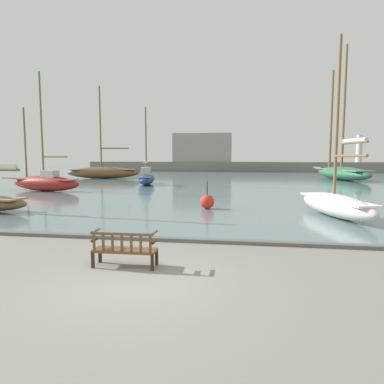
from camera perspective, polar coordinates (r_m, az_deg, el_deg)
ground_plane at (r=7.87m, az=-9.44°, el=-14.87°), size 160.00×160.00×0.00m
harbor_water at (r=51.10m, az=6.33°, el=2.82°), size 100.00×80.00×0.08m
quay_edge_kerb at (r=11.41m, az=-3.28°, el=-7.90°), size 40.00×0.30×0.12m
park_bench at (r=8.90m, az=-11.19°, el=-9.25°), size 1.61×0.55×0.92m
sailboat_outer_port at (r=43.76m, az=-14.56°, el=3.27°), size 9.10×3.60×11.21m
sailboat_centre_channel at (r=43.66m, az=23.78°, el=3.40°), size 5.41×12.94×15.36m
sailboat_mid_port at (r=29.28m, az=-23.22°, el=1.61°), size 7.67×2.62×9.19m
sailboat_mid_starboard at (r=16.78m, az=22.79°, el=-1.77°), size 2.89×5.94×7.99m
sailboat_nearest_starboard at (r=33.45m, az=-7.64°, el=2.40°), size 2.46×6.42×7.43m
channel_buoy at (r=17.75m, az=2.54°, el=-1.62°), size 0.74×0.74×1.44m
far_breakwater at (r=61.95m, az=5.47°, el=5.22°), size 53.34×2.40×6.96m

